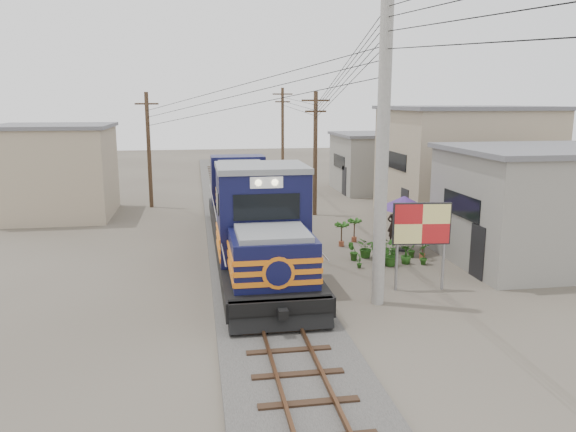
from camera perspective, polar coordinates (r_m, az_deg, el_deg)
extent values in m
plane|color=#473F35|center=(18.48, -1.93, -8.92)|extent=(120.00, 120.00, 0.00)
cube|color=#595651|center=(28.00, -4.60, -1.63)|extent=(3.60, 70.00, 0.16)
cube|color=#51331E|center=(27.92, -5.70, -1.30)|extent=(0.08, 70.00, 0.12)
cube|color=#51331E|center=(28.00, -3.51, -1.23)|extent=(0.08, 70.00, 0.12)
cube|color=black|center=(23.73, -3.75, -2.26)|extent=(3.08, 16.98, 0.58)
cube|color=black|center=(18.75, -2.12, -7.05)|extent=(2.33, 3.40, 0.69)
cube|color=black|center=(28.95, -4.79, -0.38)|extent=(2.33, 3.40, 0.69)
cube|color=#0E0F34|center=(17.18, -1.61, -4.54)|extent=(2.52, 2.55, 1.59)
cube|color=#0E0F34|center=(19.53, -2.68, 0.00)|extent=(3.02, 2.76, 3.29)
cube|color=slate|center=(19.26, -2.73, 4.95)|extent=(3.08, 2.90, 0.19)
cube|color=black|center=(18.07, -2.18, 0.93)|extent=(2.15, 0.06, 0.85)
cube|color=white|center=(17.93, -2.20, 3.43)|extent=(1.06, 0.06, 0.37)
cube|color=#0E0F34|center=(26.05, -4.37, 1.96)|extent=(2.40, 10.40, 2.44)
cube|color=slate|center=(25.86, -4.42, 4.75)|extent=(2.15, 10.40, 0.19)
cube|color=orange|center=(23.60, -3.77, -0.88)|extent=(3.12, 16.98, 0.15)
cube|color=orange|center=(23.53, -3.78, -0.12)|extent=(3.12, 16.98, 0.15)
cube|color=orange|center=(23.47, -3.79, 0.64)|extent=(3.12, 16.98, 0.15)
cylinder|color=#9E9B93|center=(17.68, 9.58, 6.65)|extent=(0.40, 0.40, 10.00)
cylinder|color=#4C3826|center=(32.02, 2.79, 6.27)|extent=(0.24, 0.24, 7.00)
cube|color=#4C3826|center=(31.88, 2.84, 11.65)|extent=(1.60, 0.10, 0.10)
cube|color=#4C3826|center=(31.88, 2.83, 10.57)|extent=(1.20, 0.10, 0.10)
cylinder|color=#4C3826|center=(45.79, -0.55, 8.21)|extent=(0.24, 0.24, 7.50)
cube|color=#4C3826|center=(45.71, -0.56, 12.28)|extent=(1.60, 0.10, 0.10)
cube|color=#4C3826|center=(45.70, -0.56, 11.53)|extent=(1.20, 0.10, 0.10)
cylinder|color=#4C3826|center=(35.40, -13.95, 6.46)|extent=(0.24, 0.24, 7.00)
cube|color=#4C3826|center=(35.27, -14.19, 11.32)|extent=(1.60, 0.10, 0.10)
cube|color=#4C3826|center=(35.28, -14.14, 10.34)|extent=(1.20, 0.10, 0.10)
cube|color=gray|center=(24.75, 24.45, 0.73)|extent=(7.00, 6.00, 4.50)
cube|color=slate|center=(24.46, 24.92, 6.14)|extent=(7.35, 6.30, 0.20)
cube|color=black|center=(22.95, 17.17, 1.05)|extent=(0.05, 3.00, 0.90)
cube|color=tan|center=(32.85, 17.36, 5.02)|extent=(8.00, 7.00, 6.00)
cube|color=slate|center=(32.67, 17.70, 10.42)|extent=(8.40, 7.35, 0.20)
cube|color=black|center=(31.22, 10.75, 5.58)|extent=(0.05, 3.50, 0.90)
cube|color=gray|center=(41.57, 9.25, 5.30)|extent=(6.00, 6.00, 4.00)
cube|color=slate|center=(41.40, 9.35, 8.18)|extent=(6.30, 6.30, 0.20)
cube|color=black|center=(40.69, 5.21, 5.55)|extent=(0.05, 3.00, 0.90)
cube|color=tan|center=(34.30, -22.49, 4.08)|extent=(6.00, 6.00, 5.00)
cube|color=slate|center=(34.09, -22.83, 8.41)|extent=(6.30, 6.30, 0.20)
cylinder|color=#99999E|center=(19.77, 10.98, -4.28)|extent=(0.10, 0.10, 2.28)
cylinder|color=#99999E|center=(20.22, 15.50, -4.13)|extent=(0.10, 0.10, 2.28)
cube|color=black|center=(19.69, 13.43, -0.76)|extent=(2.00, 0.34, 1.46)
cube|color=red|center=(19.66, 13.47, -0.78)|extent=(1.91, 0.29, 1.37)
cylinder|color=black|center=(25.26, 11.51, -3.36)|extent=(0.44, 0.44, 0.10)
cylinder|color=#99999E|center=(25.01, 11.61, -1.02)|extent=(0.05, 0.05, 2.22)
cone|color=#3F2369|center=(24.80, 11.71, 1.38)|extent=(2.28, 2.28, 0.56)
imported|color=black|center=(26.39, 10.68, -0.86)|extent=(0.65, 0.45, 1.73)
imported|color=#225017|center=(22.35, 7.27, -4.48)|extent=(0.33, 0.39, 0.64)
imported|color=#225017|center=(22.60, 9.00, -3.85)|extent=(0.63, 0.55, 1.01)
imported|color=#225017|center=(22.78, 10.26, -3.88)|extent=(1.05, 0.99, 0.93)
imported|color=#225017|center=(23.22, 11.90, -3.84)|extent=(0.60, 0.60, 0.78)
imported|color=#225017|center=(23.26, 13.63, -3.73)|extent=(0.57, 0.50, 0.91)
imported|color=#225017|center=(23.35, 6.61, -3.59)|extent=(0.44, 0.36, 0.77)
imported|color=#225017|center=(23.79, 7.96, -3.24)|extent=(0.85, 0.92, 0.85)
imported|color=#225017|center=(23.91, 9.66, -3.05)|extent=(0.67, 0.67, 0.98)
imported|color=#225017|center=(24.09, 10.62, -3.19)|extent=(0.50, 0.50, 0.80)
imported|color=#225017|center=(24.24, 12.50, -3.35)|extent=(0.45, 0.42, 0.66)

